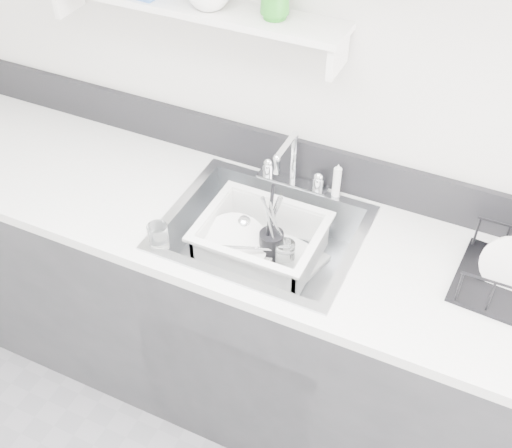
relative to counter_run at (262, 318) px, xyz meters
The scene contains 14 objects.
room_shell 1.47m from the counter_run, 90.00° to the right, with size 3.50×3.00×2.60m.
counter_run is the anchor object (origin of this frame).
backsplash 0.62m from the counter_run, 90.00° to the left, with size 3.20×0.02×0.16m, color black.
sink 0.37m from the counter_run, ahead, with size 0.64×0.52×0.20m, color silver, non-canonical shape.
faucet 0.58m from the counter_run, 90.00° to the left, with size 0.26×0.18×0.23m.
side_sprayer 0.61m from the counter_run, 57.89° to the left, with size 0.03×0.03×0.14m, color white.
wall_shelf 1.13m from the counter_run, 146.69° to the left, with size 1.00×0.16×0.12m.
wash_tub 0.37m from the counter_run, 126.56° to the left, with size 0.41×0.33×0.16m, color white, non-canonical shape.
plate_stack 0.35m from the counter_run, 167.00° to the right, with size 0.28×0.27×0.11m.
utensil_cup 0.37m from the counter_run, 63.84° to the left, with size 0.08×0.08×0.28m.
ladle 0.36m from the counter_run, behind, with size 0.31×0.11×0.09m, color silver, non-canonical shape.
tumbler_in_tub 0.36m from the counter_run, 14.44° to the left, with size 0.07×0.07×0.09m, color white.
tumbler_counter 0.61m from the counter_run, 139.76° to the right, with size 0.06×0.06×0.09m, color white.
bowl_small 0.34m from the counter_run, 49.98° to the right, with size 0.11×0.11×0.03m, color white.
Camera 1 is at (0.64, -0.21, 2.35)m, focal length 45.00 mm.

